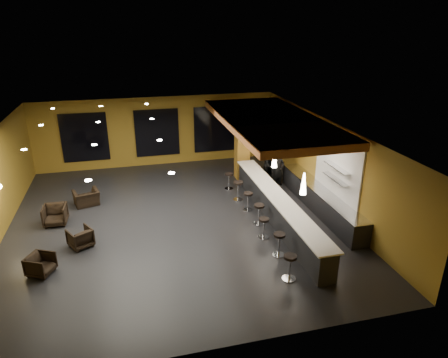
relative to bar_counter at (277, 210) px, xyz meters
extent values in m
cube|color=black|center=(-3.65, 1.00, -0.55)|extent=(12.00, 13.00, 0.10)
cube|color=black|center=(-3.65, 1.00, 3.05)|extent=(12.00, 13.00, 0.10)
cube|color=olive|center=(-3.65, 7.55, 1.25)|extent=(12.00, 0.10, 3.50)
cube|color=olive|center=(-3.65, -5.55, 1.25)|extent=(12.00, 0.10, 3.50)
cube|color=olive|center=(2.40, 1.00, 1.25)|extent=(0.10, 13.00, 3.50)
cube|color=#AB6132|center=(0.35, 2.00, 2.86)|extent=(3.60, 8.00, 0.28)
cube|color=black|center=(-7.15, 7.44, 1.20)|extent=(2.20, 0.06, 2.40)
cube|color=black|center=(-3.65, 7.44, 1.20)|extent=(2.20, 0.06, 2.40)
cube|color=black|center=(-0.65, 7.44, 1.20)|extent=(2.20, 0.06, 2.40)
cube|color=white|center=(2.31, 0.00, 1.50)|extent=(0.06, 3.20, 2.40)
cube|color=black|center=(0.00, 0.00, 0.00)|extent=(0.60, 8.00, 1.00)
cube|color=white|center=(0.00, 0.00, 0.52)|extent=(0.78, 8.10, 0.05)
cube|color=black|center=(2.00, 0.50, -0.07)|extent=(0.70, 6.00, 0.86)
cube|color=silver|center=(2.00, 0.50, 0.39)|extent=(0.72, 6.00, 0.03)
cube|color=silver|center=(2.17, -0.20, 1.10)|extent=(0.30, 1.50, 0.03)
cube|color=silver|center=(2.17, -0.20, 1.55)|extent=(0.30, 1.50, 0.03)
cube|color=olive|center=(0.00, 4.60, 1.25)|extent=(0.60, 0.60, 3.50)
cone|color=white|center=(0.00, -2.00, 1.85)|extent=(0.20, 0.20, 0.70)
cone|color=white|center=(0.00, 0.50, 1.85)|extent=(0.20, 0.20, 0.70)
cone|color=white|center=(0.00, 3.00, 1.85)|extent=(0.20, 0.20, 0.70)
imported|color=black|center=(1.10, 2.86, 0.40)|extent=(0.74, 0.57, 1.81)
imported|color=black|center=(1.10, 3.65, 0.40)|extent=(1.02, 0.88, 1.79)
imported|color=black|center=(1.31, 3.40, 0.26)|extent=(0.83, 0.64, 1.51)
imported|color=black|center=(-7.98, -1.37, -0.18)|extent=(0.92, 0.91, 0.63)
imported|color=black|center=(-6.96, -0.04, -0.17)|extent=(0.96, 0.97, 0.65)
imported|color=black|center=(-7.97, 1.82, -0.13)|extent=(0.83, 0.85, 0.75)
imported|color=black|center=(-6.97, 3.25, -0.19)|extent=(1.15, 1.07, 0.62)
cylinder|color=silver|center=(-0.94, -3.44, -0.48)|extent=(0.41, 0.41, 0.03)
cylinder|color=silver|center=(-0.94, -3.44, -0.12)|extent=(0.07, 0.07, 0.71)
cylinder|color=black|center=(-0.94, -3.44, 0.26)|extent=(0.39, 0.39, 0.08)
cylinder|color=silver|center=(-0.77, -2.17, -0.49)|extent=(0.40, 0.40, 0.03)
cylinder|color=silver|center=(-0.77, -2.17, -0.13)|extent=(0.07, 0.07, 0.70)
cylinder|color=black|center=(-0.77, -2.17, 0.25)|extent=(0.38, 0.38, 0.08)
cylinder|color=silver|center=(-0.87, -0.99, -0.49)|extent=(0.38, 0.38, 0.03)
cylinder|color=silver|center=(-0.87, -0.99, -0.15)|extent=(0.07, 0.07, 0.66)
cylinder|color=black|center=(-0.87, -0.99, 0.21)|extent=(0.36, 0.36, 0.08)
cylinder|color=silver|center=(-0.71, -0.02, -0.48)|extent=(0.40, 0.40, 0.03)
cylinder|color=silver|center=(-0.71, -0.02, -0.13)|extent=(0.07, 0.07, 0.70)
cylinder|color=black|center=(-0.71, -0.02, 0.25)|extent=(0.38, 0.38, 0.08)
cylinder|color=silver|center=(-0.75, 1.19, -0.49)|extent=(0.38, 0.38, 0.03)
cylinder|color=silver|center=(-0.75, 1.19, -0.15)|extent=(0.07, 0.07, 0.66)
cylinder|color=black|center=(-0.75, 1.19, 0.21)|extent=(0.36, 0.36, 0.08)
cylinder|color=silver|center=(-0.86, 2.21, -0.48)|extent=(0.42, 0.42, 0.03)
cylinder|color=silver|center=(-0.86, 2.21, -0.12)|extent=(0.07, 0.07, 0.73)
cylinder|color=black|center=(-0.86, 2.21, 0.28)|extent=(0.39, 0.39, 0.08)
cylinder|color=silver|center=(-0.94, 3.43, -0.49)|extent=(0.38, 0.38, 0.03)
cylinder|color=silver|center=(-0.94, 3.43, -0.15)|extent=(0.07, 0.07, 0.66)
cylinder|color=black|center=(-0.94, 3.43, 0.21)|extent=(0.36, 0.36, 0.08)
camera|label=1|loc=(-5.15, -12.40, 6.58)|focal=32.00mm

